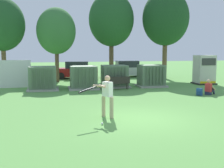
{
  "coord_description": "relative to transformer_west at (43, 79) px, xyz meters",
  "views": [
    {
      "loc": [
        -3.56,
        -10.2,
        2.83
      ],
      "look_at": [
        -0.55,
        3.5,
        1.0
      ],
      "focal_mm": 43.76,
      "sensor_mm": 36.0,
      "label": 1
    }
  ],
  "objects": [
    {
      "name": "seated_spectator",
      "position": [
        10.06,
        -4.15,
        -0.41
      ],
      "size": [
        0.79,
        0.67,
        0.96
      ],
      "color": "#282D4C",
      "rests_on": "ground"
    },
    {
      "name": "transformer_west",
      "position": [
        0.0,
        0.0,
        0.0
      ],
      "size": [
        2.1,
        1.7,
        1.62
      ],
      "color": "#9E9B93",
      "rests_on": "ground"
    },
    {
      "name": "transformer_mid_west",
      "position": [
        2.77,
        -0.08,
        0.0
      ],
      "size": [
        2.1,
        1.7,
        1.62
      ],
      "color": "#9E9B93",
      "rests_on": "ground"
    },
    {
      "name": "generator_enclosure",
      "position": [
        12.55,
        0.62,
        0.35
      ],
      "size": [
        1.6,
        1.4,
        2.3
      ],
      "color": "#262626",
      "rests_on": "ground"
    },
    {
      "name": "sports_ball",
      "position": [
        2.42,
        -9.33,
        -0.74
      ],
      "size": [
        0.09,
        0.09,
        0.09
      ],
      "primitive_type": "sphere",
      "color": "white",
      "rests_on": "ground"
    },
    {
      "name": "parked_car_leftmost",
      "position": [
        -3.23,
        7.06,
        -0.04
      ],
      "size": [
        4.3,
        2.13,
        1.62
      ],
      "color": "black",
      "rests_on": "ground"
    },
    {
      "name": "tree_center_left",
      "position": [
        1.06,
        4.56,
        3.48
      ],
      "size": [
        3.26,
        3.26,
        6.22
      ],
      "color": "brown",
      "rests_on": "ground"
    },
    {
      "name": "parked_car_right_of_center",
      "position": [
        7.92,
        7.4,
        -0.04
      ],
      "size": [
        4.24,
        2.0,
        1.62
      ],
      "color": "#B2B2B7",
      "rests_on": "ground"
    },
    {
      "name": "batter",
      "position": [
        2.78,
        -8.32,
        0.19
      ],
      "size": [
        1.48,
        1.09,
        1.74
      ],
      "color": "tan",
      "rests_on": "ground"
    },
    {
      "name": "tree_left",
      "position": [
        -3.24,
        4.96,
        3.98
      ],
      "size": [
        3.64,
        3.64,
        6.95
      ],
      "color": "brown",
      "rests_on": "ground"
    },
    {
      "name": "ground_plane",
      "position": [
        4.22,
        -8.88,
        -0.79
      ],
      "size": [
        96.0,
        96.0,
        0.0
      ],
      "primitive_type": "plane",
      "color": "#5B9947"
    },
    {
      "name": "parked_car_left_of_center",
      "position": [
        2.86,
        7.01,
        -0.04
      ],
      "size": [
        4.39,
        2.35,
        1.62
      ],
      "color": "maroon",
      "rests_on": "ground"
    },
    {
      "name": "transformer_mid_east",
      "position": [
        5.1,
        0.35,
        0.0
      ],
      "size": [
        2.1,
        1.7,
        1.62
      ],
      "color": "#9E9B93",
      "rests_on": "ground"
    },
    {
      "name": "backpack",
      "position": [
        9.32,
        -4.28,
        -0.57
      ],
      "size": [
        0.36,
        0.38,
        0.44
      ],
      "color": "#264C8C",
      "rests_on": "ground"
    },
    {
      "name": "transformer_east",
      "position": [
        7.85,
        0.05,
        0.0
      ],
      "size": [
        2.1,
        1.7,
        1.62
      ],
      "color": "#9E9B93",
      "rests_on": "ground"
    },
    {
      "name": "tree_center_right",
      "position": [
        6.14,
        6.18,
        4.7
      ],
      "size": [
        4.18,
        4.18,
        7.99
      ],
      "color": "brown",
      "rests_on": "ground"
    },
    {
      "name": "park_bench",
      "position": [
        5.0,
        -0.96,
        -0.25
      ],
      "size": [
        1.82,
        0.53,
        0.92
      ],
      "color": "#2D2823",
      "rests_on": "ground"
    },
    {
      "name": "tree_right",
      "position": [
        11.03,
        5.04,
        4.82
      ],
      "size": [
        4.28,
        4.28,
        8.17
      ],
      "color": "brown",
      "rests_on": "ground"
    }
  ]
}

